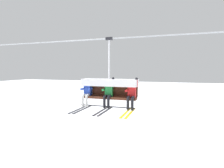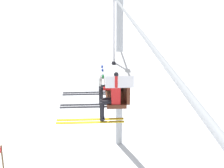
# 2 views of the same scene
# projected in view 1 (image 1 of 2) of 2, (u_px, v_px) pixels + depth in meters

# --- Properties ---
(lift_cable) EXTENTS (18.93, 0.05, 0.05)m
(lift_cable) POSITION_uv_depth(u_px,v_px,m) (111.00, 39.00, 7.35)
(lift_cable) COLOR #9EA3A8
(chairlift_chair) EXTENTS (2.43, 0.74, 2.92)m
(chairlift_chair) POSITION_uv_depth(u_px,v_px,m) (110.00, 85.00, 7.60)
(chairlift_chair) COLOR #512819
(skier_blue) EXTENTS (0.46, 1.70, 1.23)m
(skier_blue) POSITION_uv_depth(u_px,v_px,m) (87.00, 92.00, 7.73)
(skier_blue) COLOR #2847B7
(skier_green) EXTENTS (0.48, 1.70, 1.34)m
(skier_green) POSITION_uv_depth(u_px,v_px,m) (108.00, 92.00, 7.42)
(skier_green) COLOR #23843D
(skier_red) EXTENTS (0.48, 1.70, 1.34)m
(skier_red) POSITION_uv_depth(u_px,v_px,m) (131.00, 93.00, 7.11)
(skier_red) COLOR red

